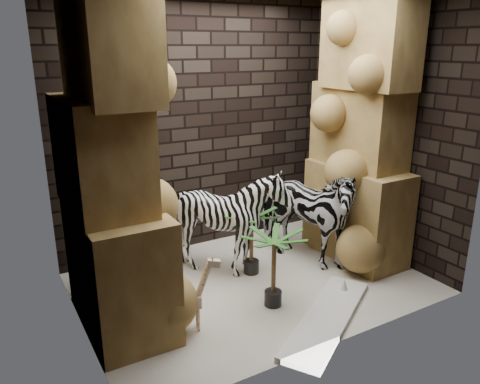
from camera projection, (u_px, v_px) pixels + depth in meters
floor at (253, 283)px, 4.98m from camera, size 3.50×3.50×0.00m
wall_back at (199, 127)px, 5.57m from camera, size 3.50×0.00×3.50m
wall_front at (342, 174)px, 3.50m from camera, size 3.50×0.00×3.50m
wall_left at (66, 167)px, 3.70m from camera, size 0.00×3.00×3.00m
wall_right at (383, 130)px, 5.37m from camera, size 0.00×3.00×3.00m
rock_pillar_left at (110, 162)px, 3.87m from camera, size 0.68×1.30×3.00m
rock_pillar_right at (362, 132)px, 5.22m from camera, size 0.58×1.25×3.00m
zebra_right at (304, 206)px, 5.27m from camera, size 0.99×1.32×1.40m
zebra_left at (230, 226)px, 5.07m from camera, size 1.02×1.24×1.10m
giraffe_toy at (187, 294)px, 4.05m from camera, size 0.39×0.21×0.72m
palm_front at (251, 242)px, 5.11m from camera, size 0.36×0.36×0.75m
palm_back at (274, 270)px, 4.46m from camera, size 0.36×0.36×0.76m
surfboard at (327, 318)px, 4.30m from camera, size 1.53×1.16×0.05m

